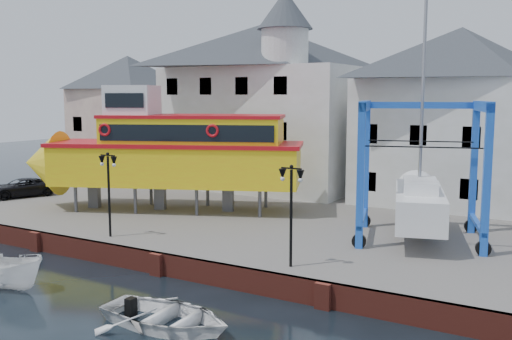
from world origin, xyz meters
The scene contains 13 objects.
ground centered at (0.00, 0.00, 0.00)m, with size 140.00×140.00×0.00m, color black.
hardstanding centered at (0.00, 11.00, 0.50)m, with size 44.00×22.00×1.00m, color #65625D.
quay_wall centered at (0.00, 0.10, 0.50)m, with size 44.00×0.47×1.00m.
building_pink centered at (-18.00, 18.00, 6.15)m, with size 8.00×7.00×10.30m.
building_white_main centered at (-4.87, 18.39, 7.34)m, with size 14.00×8.30×14.00m.
building_white_right centered at (9.00, 19.00, 6.60)m, with size 12.00×8.00×11.20m.
lamp_post_left centered at (-4.00, 1.20, 4.17)m, with size 1.12×0.32×4.20m.
lamp_post_right centered at (6.00, 1.20, 4.17)m, with size 1.12×0.32×4.20m.
tour_boat centered at (-6.21, 7.80, 4.56)m, with size 17.58×10.41×7.54m.
travel_lift centered at (9.17, 8.91, 3.15)m, with size 7.06×8.78×12.86m.
van centered at (-17.45, 6.40, 1.62)m, with size 2.07×4.48×1.25m, color black.
motorboat_a centered at (-4.58, -4.61, 0.00)m, with size 1.61×4.29×1.66m, color white.
motorboat_b centered at (3.98, -4.34, 0.00)m, with size 3.53×4.94×1.02m, color white.
Camera 1 is at (16.10, -19.06, 7.94)m, focal length 40.00 mm.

